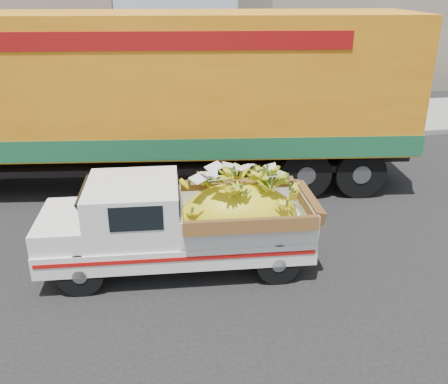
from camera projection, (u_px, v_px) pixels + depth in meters
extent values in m
plane|color=black|center=(59.00, 291.00, 7.63)|extent=(100.00, 100.00, 0.00)
cube|color=gray|center=(84.00, 152.00, 13.65)|extent=(60.00, 0.25, 0.15)
cube|color=gray|center=(88.00, 132.00, 15.55)|extent=(60.00, 4.00, 0.14)
cube|color=gray|center=(399.00, 14.00, 23.17)|extent=(14.00, 6.00, 6.00)
cylinder|color=black|center=(80.00, 274.00, 7.45)|extent=(0.71, 0.26, 0.69)
cylinder|color=black|center=(92.00, 233.00, 8.67)|extent=(0.71, 0.26, 0.69)
cylinder|color=black|center=(278.00, 262.00, 7.75)|extent=(0.71, 0.26, 0.69)
cylinder|color=black|center=(263.00, 224.00, 8.96)|extent=(0.71, 0.26, 0.69)
cube|color=silver|center=(177.00, 238.00, 8.14)|extent=(4.40, 1.92, 0.35)
cube|color=#A50F0C|center=(178.00, 259.00, 7.40)|extent=(4.18, 0.38, 0.06)
cube|color=silver|center=(45.00, 250.00, 7.97)|extent=(0.23, 1.52, 0.13)
cube|color=silver|center=(64.00, 225.00, 7.84)|extent=(0.90, 1.52, 0.33)
cube|color=silver|center=(133.00, 207.00, 7.85)|extent=(1.54, 1.60, 0.82)
cube|color=black|center=(136.00, 219.00, 7.11)|extent=(0.77, 0.08, 0.38)
cube|color=silver|center=(243.00, 213.00, 8.09)|extent=(2.22, 1.73, 0.46)
ellipsoid|color=yellow|center=(238.00, 218.00, 8.12)|extent=(2.00, 1.40, 1.16)
cylinder|color=black|center=(360.00, 172.00, 10.84)|extent=(1.13, 0.48, 1.10)
cylinder|color=black|center=(336.00, 145.00, 12.68)|extent=(1.13, 0.48, 1.10)
cylinder|color=black|center=(305.00, 173.00, 10.78)|extent=(1.13, 0.48, 1.10)
cylinder|color=black|center=(289.00, 146.00, 12.62)|extent=(1.13, 0.48, 1.10)
cube|color=black|center=(146.00, 151.00, 11.45)|extent=(12.02, 2.73, 0.36)
cube|color=orange|center=(142.00, 81.00, 10.83)|extent=(12.00, 4.18, 2.84)
cube|color=#195933|center=(145.00, 133.00, 11.28)|extent=(12.06, 4.21, 0.45)
cube|color=maroon|center=(131.00, 41.00, 9.29)|extent=(8.31, 1.24, 0.35)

